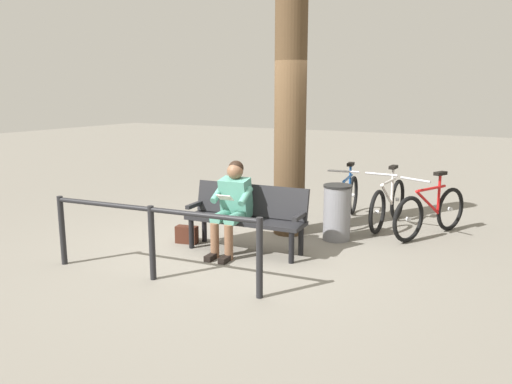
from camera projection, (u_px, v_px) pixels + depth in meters
ground_plane at (235, 251)px, 6.70m from camera, size 40.00×40.00×0.00m
bench at (248, 213)px, 6.65m from camera, size 1.63×0.59×0.87m
person_reading at (232, 203)px, 6.53m from camera, size 0.51×0.79×1.20m
handbag at (187, 235)px, 7.03m from camera, size 0.32×0.20×0.24m
tree_trunk at (290, 112)px, 7.20m from camera, size 0.46×0.46×3.58m
litter_bin at (337, 212)px, 7.14m from camera, size 0.40×0.40×0.79m
bicycle_red at (430, 212)px, 7.32m from camera, size 0.76×1.56×0.94m
bicycle_purple at (388, 203)px, 7.87m from camera, size 0.48×1.68×0.94m
bicycle_blue at (347, 199)px, 8.18m from camera, size 0.48×1.67×0.94m
railing_fence at (151, 230)px, 5.58m from camera, size 2.66×0.33×0.85m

